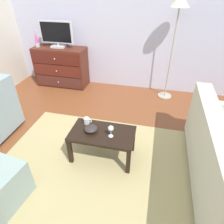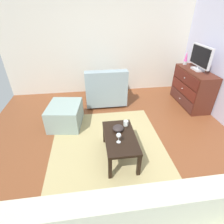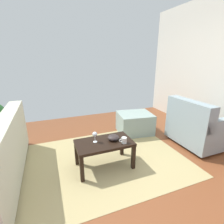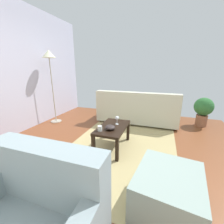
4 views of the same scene
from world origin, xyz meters
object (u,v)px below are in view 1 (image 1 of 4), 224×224
at_px(coffee_table, 102,136).
at_px(dresser, 62,67).
at_px(mug, 87,121).
at_px(lava_lamp, 36,40).
at_px(standing_lamp, 179,12).
at_px(bowl_decorative, 91,129).
at_px(wine_glass, 111,129).
at_px(tv, 56,34).

bearing_deg(coffee_table, dresser, 127.12).
xyz_separation_m(dresser, mug, (1.23, -1.82, 0.04)).
relative_size(dresser, lava_lamp, 3.36).
xyz_separation_m(mug, standing_lamp, (1.05, 1.77, 1.11)).
distance_m(bowl_decorative, standing_lamp, 2.41).
relative_size(wine_glass, mug, 1.38).
xyz_separation_m(lava_lamp, standing_lamp, (2.74, -0.01, 0.59)).
relative_size(dresser, coffee_table, 1.36).
bearing_deg(wine_glass, bowl_decorative, 171.99).
bearing_deg(bowl_decorative, wine_glass, -8.01).
relative_size(mug, bowl_decorative, 0.67).
distance_m(lava_lamp, wine_glass, 2.88).
height_order(wine_glass, bowl_decorative, wine_glass).
relative_size(coffee_table, standing_lamp, 0.45).
bearing_deg(standing_lamp, lava_lamp, 179.90).
bearing_deg(wine_glass, standing_lamp, 70.86).
distance_m(dresser, wine_glass, 2.57).
height_order(coffee_table, wine_glass, wine_glass).
bearing_deg(lava_lamp, coffee_table, -44.67).
height_order(dresser, wine_glass, dresser).
bearing_deg(tv, standing_lamp, -1.80).
bearing_deg(mug, tv, 124.03).
distance_m(wine_glass, mug, 0.42).
height_order(tv, standing_lamp, standing_lamp).
relative_size(coffee_table, wine_glass, 5.19).
bearing_deg(lava_lamp, wine_glass, -43.55).
xyz_separation_m(tv, wine_glass, (1.62, -2.02, -0.58)).
bearing_deg(dresser, tv, 121.57).
height_order(lava_lamp, bowl_decorative, lava_lamp).
distance_m(dresser, tv, 0.69).
xyz_separation_m(dresser, wine_glass, (1.60, -2.00, 0.11)).
height_order(wine_glass, mug, wine_glass).
bearing_deg(bowl_decorative, tv, 124.18).
distance_m(dresser, mug, 2.20).
xyz_separation_m(dresser, lava_lamp, (-0.45, -0.04, 0.56)).
distance_m(lava_lamp, bowl_decorative, 2.68).
relative_size(lava_lamp, coffee_table, 0.40).
distance_m(coffee_table, standing_lamp, 2.40).
bearing_deg(standing_lamp, mug, -120.66).
xyz_separation_m(wine_glass, mug, (-0.37, 0.18, -0.07)).
height_order(mug, standing_lamp, standing_lamp).
bearing_deg(mug, bowl_decorative, -53.90).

